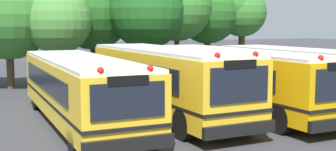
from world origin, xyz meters
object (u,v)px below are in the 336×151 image
tree_2 (57,21)px  tree_5 (178,7)px  tree_1 (10,15)px  school_bus_1 (164,79)px  tree_3 (95,8)px  school_bus_3 (298,74)px  school_bus_0 (80,87)px  tree_7 (241,11)px  tree_4 (148,8)px  tree_6 (210,13)px  school_bus_2 (235,77)px

tree_2 → tree_5: bearing=3.3°
tree_1 → school_bus_1: bearing=-66.5°
tree_3 → school_bus_3: bearing=-63.6°
school_bus_0 → tree_7: 18.27m
school_bus_3 → tree_4: tree_4 is taller
tree_1 → tree_6: (13.49, 1.17, 0.35)m
tree_1 → tree_5: 10.02m
tree_3 → tree_7: (10.36, -0.77, -0.05)m
tree_2 → tree_5: (7.66, 0.44, 0.90)m
school_bus_1 → tree_5: tree_5 is taller
school_bus_2 → tree_7: tree_7 is taller
tree_2 → tree_4: (5.50, 0.22, 0.80)m
tree_5 → school_bus_2: bearing=-102.4°
tree_2 → tree_4: size_ratio=0.82×
school_bus_3 → tree_1: bearing=-45.6°
tree_3 → tree_4: 3.50m
school_bus_0 → tree_5: (8.66, 9.63, 3.35)m
school_bus_0 → school_bus_3: size_ratio=1.16×
school_bus_0 → tree_6: (12.19, 11.69, 3.12)m
school_bus_2 → tree_1: (-7.82, 10.67, 2.69)m
school_bus_3 → tree_6: 12.50m
school_bus_1 → tree_2: size_ratio=1.80×
school_bus_1 → tree_3: bearing=-94.3°
tree_3 → school_bus_0: bearing=-108.3°
school_bus_0 → tree_6: 17.17m
school_bus_2 → tree_4: 10.06m
tree_1 → school_bus_2: bearing=-53.8°
tree_4 → school_bus_0: bearing=-124.6°
tree_1 → tree_2: (2.30, -1.33, -0.31)m
tree_6 → tree_2: bearing=-167.4°
school_bus_3 → tree_3: size_ratio=1.31×
school_bus_0 → school_bus_2: 6.52m
school_bus_0 → school_bus_2: bearing=179.2°
tree_2 → tree_7: bearing=7.7°
school_bus_0 → tree_7: tree_7 is taller
school_bus_3 → school_bus_1: bearing=-2.7°
school_bus_1 → tree_4: (3.20, 9.48, 3.11)m
school_bus_2 → tree_7: (7.73, 11.12, 3.17)m
tree_6 → tree_1: bearing=-175.0°
tree_1 → tree_7: size_ratio=1.06×
tree_6 → tree_7: bearing=-19.3°
school_bus_0 → school_bus_2: (6.52, -0.15, 0.07)m
tree_4 → tree_3: bearing=138.2°
tree_6 → tree_5: bearing=-149.7°
tree_4 → tree_5: bearing=6.0°
tree_2 → tree_4: tree_4 is taller
tree_1 → tree_2: bearing=-30.1°
school_bus_0 → school_bus_3: school_bus_3 is taller
school_bus_3 → tree_6: tree_6 is taller
tree_2 → school_bus_2: bearing=-59.4°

